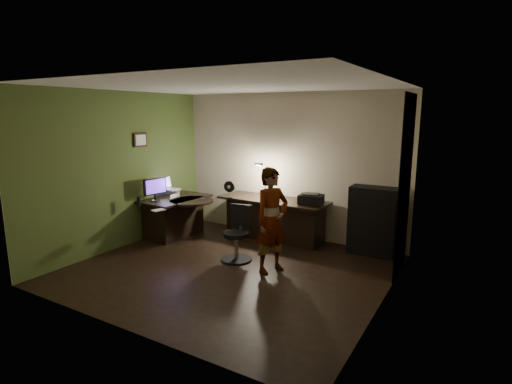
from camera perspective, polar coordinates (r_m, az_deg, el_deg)
The scene contains 27 objects.
floor at distance 6.18m, azimuth -3.81°, elevation -10.99°, with size 4.50×4.00×0.01m, color black.
ceiling at distance 5.73m, azimuth -4.17°, elevation 14.98°, with size 4.50×4.00×0.01m, color silver.
wall_back at distance 7.52m, azimuth 4.69°, elevation 3.73°, with size 4.50×0.01×2.70m, color tan.
wall_front at distance 4.33m, azimuth -19.13°, elevation -2.46°, with size 4.50×0.01×2.70m, color tan.
wall_left at distance 7.30m, azimuth -18.77°, elevation 2.94°, with size 0.01×4.00×2.70m, color tan.
wall_right at distance 4.91m, azimuth 18.29°, elevation -0.84°, with size 0.01×4.00×2.70m, color tan.
green_wall_overlay at distance 7.29m, azimuth -18.70°, elevation 2.93°, with size 0.00×4.00×2.70m, color #465B26.
arched_doorway at distance 6.04m, azimuth 20.48°, elevation 0.71°, with size 0.01×0.90×2.60m, color black.
french_door at distance 4.47m, azimuth 16.29°, elevation -5.87°, with size 0.02×0.92×2.10m, color white.
framed_picture at distance 7.53m, azimuth -16.24°, elevation 7.15°, with size 0.04×0.30×0.25m, color black.
desk_left at distance 7.79m, azimuth -11.39°, elevation -3.51°, with size 0.80×1.30×0.75m, color black.
desk_right at distance 7.44m, azimuth 2.43°, elevation -3.91°, with size 2.06×0.72×0.77m, color black.
cabinet at distance 6.91m, azimuth 16.35°, elevation -3.98°, with size 0.76×0.38×1.14m, color black.
laptop_stand at distance 7.98m, azimuth -12.08°, elevation -0.05°, with size 0.26×0.22×0.11m, color silver.
laptop at distance 7.94m, azimuth -12.08°, elevation 1.18°, with size 0.34×0.32×0.23m, color silver.
monitor at distance 7.49m, azimuth -14.27°, elevation -0.10°, with size 0.09×0.47×0.31m, color black.
mouse at distance 7.51m, azimuth -14.46°, elevation -1.16°, with size 0.05×0.08×0.03m, color silver.
phone at distance 7.63m, azimuth -6.91°, elevation -0.78°, with size 0.07×0.14×0.01m, color black.
pen at distance 7.58m, azimuth -11.59°, elevation -1.01°, with size 0.01×0.14×0.01m, color black.
speaker at distance 7.20m, azimuth -16.39°, elevation -1.25°, with size 0.06×0.06×0.16m, color black.
notepad at distance 6.79m, azimuth -13.79°, elevation -2.52°, with size 0.15×0.21×0.01m, color silver.
desk_fan at distance 7.37m, azimuth -3.75°, elevation 0.38°, with size 0.21×0.11×0.32m, color black.
headphones at distance 7.22m, azimuth 7.06°, elevation -0.88°, with size 0.17×0.07×0.08m, color navy.
printer at distance 6.94m, azimuth 7.86°, elevation -0.97°, with size 0.40×0.31×0.18m, color black.
desk_lamp at distance 7.59m, azimuth 1.30°, elevation 2.12°, with size 0.17×0.31×0.69m, color black.
office_chair at distance 6.38m, azimuth -2.84°, elevation -6.00°, with size 0.49×0.49×0.88m, color black.
person at distance 5.86m, azimuth 2.29°, elevation -4.08°, with size 0.56×0.37×1.56m, color #D8A88C.
Camera 1 is at (3.24, -4.71, 2.33)m, focal length 28.00 mm.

